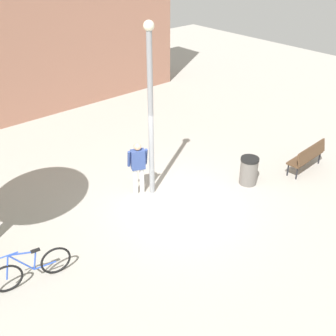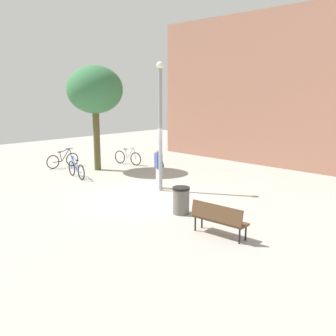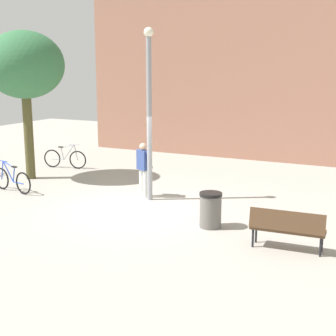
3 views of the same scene
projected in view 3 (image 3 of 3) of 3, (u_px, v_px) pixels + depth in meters
ground_plane at (137, 209)px, 13.62m from camera, size 36.00×36.00×0.00m
building_facade at (244, 65)px, 21.10m from camera, size 14.22×2.00×7.95m
lamppost at (149, 107)px, 14.01m from camera, size 0.28×0.28×5.01m
person_by_lamppost at (143, 166)px, 14.72m from camera, size 0.63×0.45×1.67m
park_bench at (287, 227)px, 10.44m from camera, size 1.63×0.57×0.92m
plaza_tree at (25, 66)px, 16.55m from camera, size 2.72×2.72×5.14m
bicycle_silver at (65, 158)px, 19.04m from camera, size 1.78×0.41×0.97m
bicycle_blue at (12, 180)px, 15.43m from camera, size 1.79×0.35×0.97m
trash_bin at (211, 210)px, 12.00m from camera, size 0.57×0.57×0.89m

